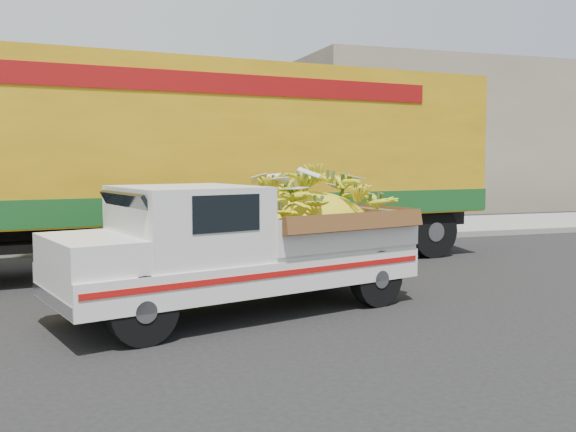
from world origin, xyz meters
name	(u,v)px	position (x,y,z in m)	size (l,w,h in m)	color
ground	(213,325)	(0.00, 0.00, 0.00)	(100.00, 100.00, 0.00)	black
curb	(149,247)	(0.00, 6.90, 0.07)	(60.00, 0.25, 0.15)	gray
sidewalk	(139,237)	(0.00, 9.00, 0.07)	(60.00, 4.00, 0.14)	gray
building_right	(458,137)	(14.00, 15.90, 3.00)	(14.00, 6.00, 6.00)	gray
pickup_truck	(264,242)	(0.86, 0.65, 0.92)	(5.18, 3.01, 1.71)	black
semi_trailer	(202,156)	(0.77, 4.45, 2.12)	(12.03, 3.87, 3.80)	black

